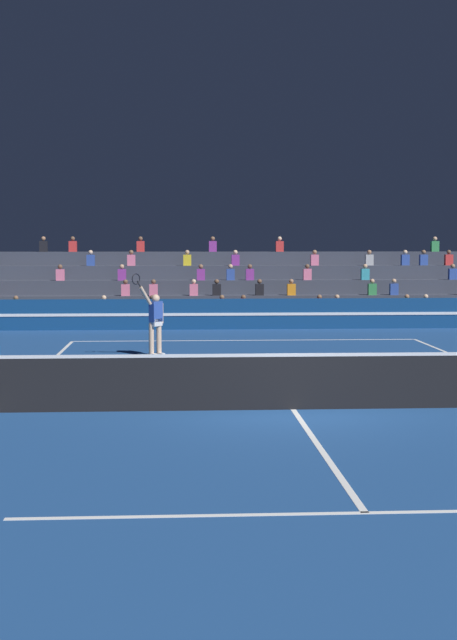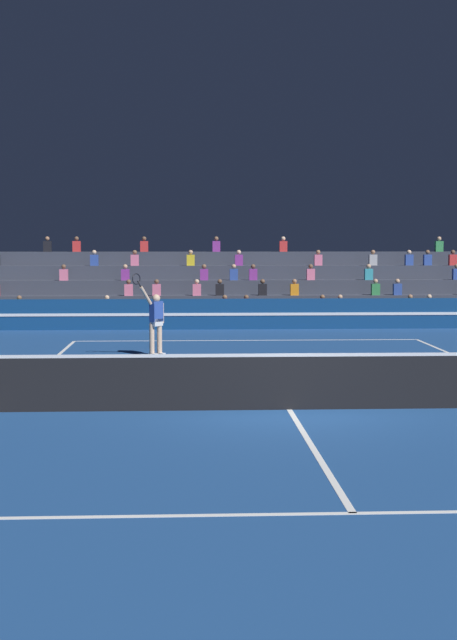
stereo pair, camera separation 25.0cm
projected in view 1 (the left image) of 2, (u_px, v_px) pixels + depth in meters
ground_plane at (293, 410)px, 16.68m from camera, size 120.00×120.00×0.00m
court_lines at (293, 409)px, 16.68m from camera, size 11.10×23.90×0.01m
tennis_net at (293, 381)px, 16.63m from camera, size 12.00×0.10×1.10m
sponsor_banner_wall at (237, 314)px, 32.21m from camera, size 18.00×0.26×1.10m
bleacher_stand at (231, 295)px, 35.95m from camera, size 20.43×4.75×3.38m
tennis_player at (155, 321)px, 24.40m from camera, size 0.91×0.96×2.37m
tennis_ball at (299, 367)px, 22.13m from camera, size 0.07×0.07×0.07m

